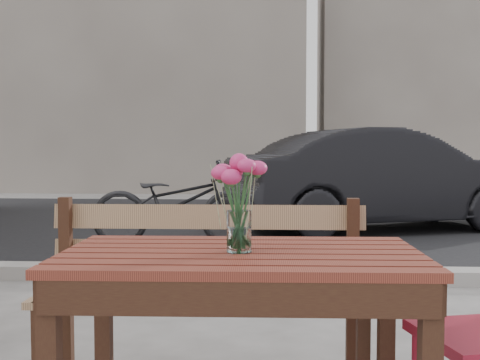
{
  "coord_description": "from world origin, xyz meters",
  "views": [
    {
      "loc": [
        0.36,
        -1.97,
        1.11
      ],
      "look_at": [
        0.23,
        0.1,
        1.0
      ],
      "focal_mm": 45.0,
      "sensor_mm": 36.0,
      "label": 1
    }
  ],
  "objects_px": {
    "bicycle": "(174,203)",
    "main_vase": "(239,191)",
    "parked_car": "(383,180)",
    "main_table": "(241,287)"
  },
  "relations": [
    {
      "from": "bicycle",
      "to": "main_vase",
      "type": "bearing_deg",
      "value": -171.23
    },
    {
      "from": "bicycle",
      "to": "parked_car",
      "type": "bearing_deg",
      "value": -62.99
    },
    {
      "from": "parked_car",
      "to": "main_table",
      "type": "bearing_deg",
      "value": 146.41
    },
    {
      "from": "main_table",
      "to": "bicycle",
      "type": "height_order",
      "value": "bicycle"
    },
    {
      "from": "main_vase",
      "to": "bicycle",
      "type": "height_order",
      "value": "main_vase"
    },
    {
      "from": "main_vase",
      "to": "bicycle",
      "type": "distance_m",
      "value": 4.84
    },
    {
      "from": "main_table",
      "to": "parked_car",
      "type": "bearing_deg",
      "value": 74.4
    },
    {
      "from": "main_table",
      "to": "bicycle",
      "type": "xyz_separation_m",
      "value": [
        -1.06,
        4.68,
        -0.14
      ]
    },
    {
      "from": "main_table",
      "to": "main_vase",
      "type": "xyz_separation_m",
      "value": [
        -0.01,
        -0.02,
        0.33
      ]
    },
    {
      "from": "main_vase",
      "to": "parked_car",
      "type": "xyz_separation_m",
      "value": [
        1.55,
        6.26,
        -0.28
      ]
    }
  ]
}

